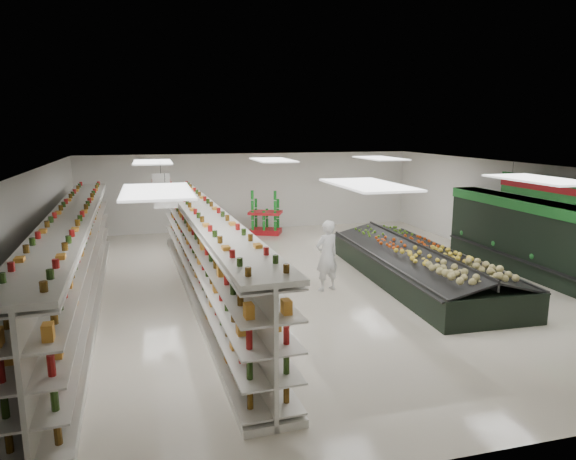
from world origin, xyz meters
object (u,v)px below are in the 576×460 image
object	(u,v)px
soda_endcap	(265,214)
shopper_background	(192,238)
gondola_left	(76,265)
gondola_center	(205,257)
shopper_main	(327,256)
produce_island	(418,264)

from	to	relation	value
soda_endcap	shopper_background	distance (m)	5.21
gondola_left	gondola_center	size ratio (longest dim) A/B	1.03
gondola_center	shopper_background	distance (m)	3.18
shopper_main	shopper_background	size ratio (longest dim) A/B	1.12
gondola_left	gondola_center	world-z (taller)	gondola_left
gondola_center	shopper_main	world-z (taller)	gondola_center
gondola_center	shopper_main	size ratio (longest dim) A/B	6.81
shopper_main	shopper_background	world-z (taller)	shopper_main
produce_island	shopper_main	size ratio (longest dim) A/B	3.89
soda_endcap	shopper_main	xyz separation A→B (m)	(-0.05, -7.64, 0.15)
gondola_left	shopper_main	size ratio (longest dim) A/B	6.99
produce_island	shopper_main	distance (m)	2.78
produce_island	shopper_background	world-z (taller)	shopper_background
produce_island	shopper_background	bearing A→B (deg)	149.53
produce_island	shopper_background	xyz separation A→B (m)	(-5.96, 3.51, 0.35)
gondola_center	shopper_main	bearing A→B (deg)	-10.10
gondola_center	shopper_background	xyz separation A→B (m)	(-0.09, 3.17, -0.18)
shopper_main	soda_endcap	bearing A→B (deg)	-107.78
shopper_main	shopper_background	xyz separation A→B (m)	(-3.22, 3.59, -0.10)
soda_endcap	gondola_left	bearing A→B (deg)	-130.58
gondola_left	gondola_center	bearing A→B (deg)	-0.65
produce_island	shopper_main	xyz separation A→B (m)	(-2.75, -0.08, 0.45)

